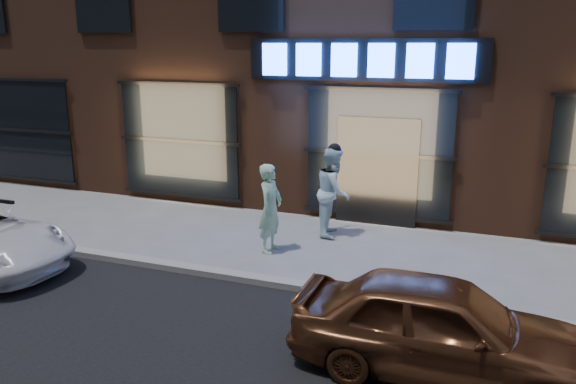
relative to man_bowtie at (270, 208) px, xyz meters
name	(u,v)px	position (x,y,z in m)	size (l,w,h in m)	color
ground	(324,293)	(1.56, -1.50, -0.87)	(90.00, 90.00, 0.00)	slate
curb	(324,290)	(1.56, -1.50, -0.81)	(60.00, 0.25, 0.12)	gray
man_bowtie	(270,208)	(0.00, 0.00, 0.00)	(0.63, 0.42, 1.74)	#A8DDBF
man_cap	(334,191)	(0.86, 1.41, 0.07)	(0.91, 0.71, 1.87)	white
gold_sedan	(441,326)	(3.53, -3.17, -0.25)	(1.46, 3.64, 1.24)	brown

